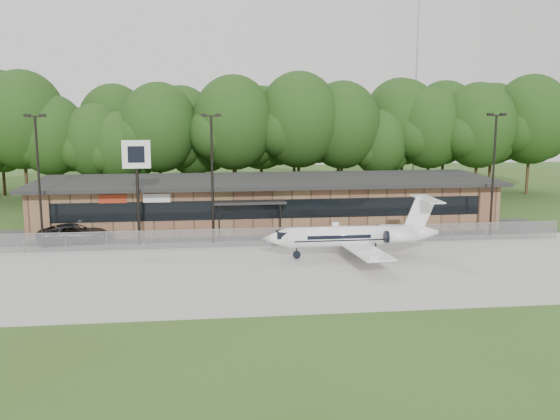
{
  "coord_description": "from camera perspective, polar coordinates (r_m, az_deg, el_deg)",
  "views": [
    {
      "loc": [
        -5.56,
        -32.0,
        10.97
      ],
      "look_at": [
        -0.23,
        12.0,
        3.4
      ],
      "focal_mm": 40.0,
      "sensor_mm": 36.0,
      "label": 1
    }
  ],
  "objects": [
    {
      "name": "business_jet",
      "position": [
        44.96,
        6.97,
        -2.46
      ],
      "size": [
        12.94,
        11.49,
        4.38
      ],
      "rotation": [
        0.0,
        0.0,
        0.01
      ],
      "color": "white",
      "rests_on": "ground"
    },
    {
      "name": "pole_sign",
      "position": [
        49.3,
        -12.97,
        3.99
      ],
      "size": [
        2.16,
        0.31,
        8.22
      ],
      "rotation": [
        0.0,
        0.0,
        0.02
      ],
      "color": "black",
      "rests_on": "ground"
    },
    {
      "name": "apron",
      "position": [
        41.84,
        0.97,
        -5.46
      ],
      "size": [
        64.0,
        18.0,
        0.08
      ],
      "primitive_type": "cube",
      "color": "#9E9B93",
      "rests_on": "ground"
    },
    {
      "name": "ground",
      "position": [
        34.29,
        2.82,
        -8.99
      ],
      "size": [
        160.0,
        160.0,
        0.0
      ],
      "primitive_type": "plane",
      "color": "#364B1B",
      "rests_on": "ground"
    },
    {
      "name": "radio_mast",
      "position": [
        84.63,
        12.3,
        10.51
      ],
      "size": [
        0.2,
        0.2,
        25.0
      ],
      "primitive_type": "cylinder",
      "color": "gray",
      "rests_on": "ground"
    },
    {
      "name": "terminal",
      "position": [
        56.9,
        -1.22,
        0.8
      ],
      "size": [
        41.0,
        11.65,
        4.3
      ],
      "color": "brown",
      "rests_on": "ground"
    },
    {
      "name": "fence",
      "position": [
        48.42,
        -0.16,
        -2.47
      ],
      "size": [
        46.0,
        0.04,
        1.52
      ],
      "color": "gray",
      "rests_on": "ground"
    },
    {
      "name": "parking_lot",
      "position": [
        52.95,
        -0.73,
        -2.24
      ],
      "size": [
        50.0,
        9.0,
        0.06
      ],
      "primitive_type": "cube",
      "color": "#383835",
      "rests_on": "ground"
    },
    {
      "name": "light_pole_mid",
      "position": [
        48.76,
        -6.23,
        3.75
      ],
      "size": [
        1.55,
        0.3,
        10.23
      ],
      "color": "black",
      "rests_on": "ground"
    },
    {
      "name": "suv",
      "position": [
        52.03,
        -18.27,
        -2.09
      ],
      "size": [
        5.91,
        3.14,
        1.58
      ],
      "primitive_type": "imported",
      "rotation": [
        0.0,
        0.0,
        1.66
      ],
      "color": "#272729",
      "rests_on": "ground"
    },
    {
      "name": "treeline",
      "position": [
        74.29,
        -2.63,
        7.0
      ],
      "size": [
        72.0,
        12.0,
        15.0
      ],
      "primitive_type": null,
      "color": "#163410",
      "rests_on": "ground"
    },
    {
      "name": "light_pole_right",
      "position": [
        54.15,
        18.96,
        3.87
      ],
      "size": [
        1.55,
        0.3,
        10.23
      ],
      "color": "black",
      "rests_on": "ground"
    },
    {
      "name": "light_pole_left",
      "position": [
        50.32,
        -21.22,
        3.34
      ],
      "size": [
        1.55,
        0.3,
        10.23
      ],
      "color": "black",
      "rests_on": "ground"
    }
  ]
}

